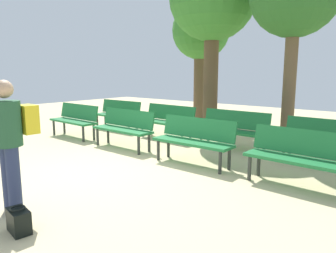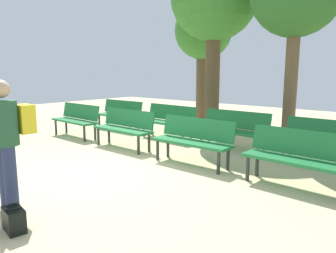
{
  "view_description": "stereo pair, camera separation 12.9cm",
  "coord_description": "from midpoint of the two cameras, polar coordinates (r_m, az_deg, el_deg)",
  "views": [
    {
      "loc": [
        4.44,
        -3.36,
        1.75
      ],
      "look_at": [
        0.0,
        2.0,
        0.55
      ],
      "focal_mm": 34.46,
      "sensor_mm": 36.0,
      "label": 1
    },
    {
      "loc": [
        4.54,
        -3.28,
        1.75
      ],
      "look_at": [
        0.0,
        2.0,
        0.55
      ],
      "focal_mm": 34.46,
      "sensor_mm": 36.0,
      "label": 2
    }
  ],
  "objects": [
    {
      "name": "bench_r1_c0",
      "position": [
        9.82,
        -9.21,
        2.36
      ],
      "size": [
        1.6,
        0.49,
        0.87
      ],
      "rotation": [
        0.0,
        0.0,
        0.01
      ],
      "color": "#1E7238",
      "rests_on": "ground_plane"
    },
    {
      "name": "bench_r0_c0",
      "position": [
        8.98,
        -16.51,
        1.39
      ],
      "size": [
        1.61,
        0.52,
        0.87
      ],
      "rotation": [
        0.0,
        0.0,
        -0.03
      ],
      "color": "#1E7238",
      "rests_on": "ground_plane"
    },
    {
      "name": "bench_r0_c3",
      "position": [
        5.25,
        21.68,
        -4.65
      ],
      "size": [
        1.62,
        0.54,
        0.87
      ],
      "rotation": [
        0.0,
        0.0,
        -0.04
      ],
      "color": "#1E7238",
      "rests_on": "ground_plane"
    },
    {
      "name": "ground_plane",
      "position": [
        5.86,
        -13.38,
        -7.89
      ],
      "size": [
        24.0,
        24.0,
        0.0
      ],
      "primitive_type": "plane",
      "color": "beige"
    },
    {
      "name": "bench_r0_c2",
      "position": [
        6.11,
        4.09,
        -2.02
      ],
      "size": [
        1.6,
        0.5,
        0.87
      ],
      "rotation": [
        0.0,
        0.0,
        0.01
      ],
      "color": "#1E7238",
      "rests_on": "ground_plane"
    },
    {
      "name": "bench_r0_c1",
      "position": [
        7.47,
        -8.21,
        0.06
      ],
      "size": [
        1.61,
        0.5,
        0.87
      ],
      "rotation": [
        0.0,
        0.0,
        -0.01
      ],
      "color": "#1E7238",
      "rests_on": "ground_plane"
    },
    {
      "name": "bench_r1_c1",
      "position": [
        8.4,
        -0.55,
        1.24
      ],
      "size": [
        1.62,
        0.55,
        0.87
      ],
      "rotation": [
        0.0,
        0.0,
        -0.05
      ],
      "color": "#1E7238",
      "rests_on": "ground_plane"
    },
    {
      "name": "visitor_with_backpack",
      "position": [
        4.41,
        -26.81,
        -1.91
      ],
      "size": [
        0.36,
        0.53,
        1.65
      ],
      "rotation": [
        0.0,
        0.0,
        3.09
      ],
      "color": "navy",
      "rests_on": "ground_plane"
    },
    {
      "name": "handbag",
      "position": [
        4.05,
        -25.76,
        -14.76
      ],
      "size": [
        0.34,
        0.23,
        0.29
      ],
      "color": "black",
      "rests_on": "ground_plane"
    },
    {
      "name": "bench_r1_c2",
      "position": [
        7.33,
        10.98,
        -0.19
      ],
      "size": [
        1.6,
        0.49,
        0.87
      ],
      "rotation": [
        0.0,
        0.0,
        0.0
      ],
      "color": "#1E7238",
      "rests_on": "ground_plane"
    },
    {
      "name": "bench_r1_c3",
      "position": [
        6.55,
        25.83,
        -2.18
      ],
      "size": [
        1.61,
        0.52,
        0.87
      ],
      "rotation": [
        0.0,
        0.0,
        -0.02
      ],
      "color": "#1E7238",
      "rests_on": "ground_plane"
    },
    {
      "name": "tree_2",
      "position": [
        11.55,
        5.48,
        16.0
      ],
      "size": [
        1.97,
        1.97,
        4.11
      ],
      "color": "brown",
      "rests_on": "ground_plane"
    }
  ]
}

